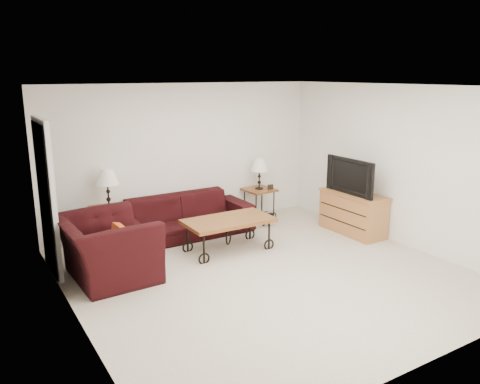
# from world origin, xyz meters

# --- Properties ---
(ground) EXTENTS (5.00, 5.00, 0.00)m
(ground) POSITION_xyz_m (0.00, 0.00, 0.00)
(ground) COLOR beige
(ground) RESTS_ON ground
(wall_back) EXTENTS (5.00, 0.02, 2.50)m
(wall_back) POSITION_xyz_m (0.00, 2.50, 1.25)
(wall_back) COLOR white
(wall_back) RESTS_ON ground
(wall_front) EXTENTS (5.00, 0.02, 2.50)m
(wall_front) POSITION_xyz_m (0.00, -2.50, 1.25)
(wall_front) COLOR white
(wall_front) RESTS_ON ground
(wall_left) EXTENTS (0.02, 5.00, 2.50)m
(wall_left) POSITION_xyz_m (-2.50, 0.00, 1.25)
(wall_left) COLOR white
(wall_left) RESTS_ON ground
(wall_right) EXTENTS (0.02, 5.00, 2.50)m
(wall_right) POSITION_xyz_m (2.50, 0.00, 1.25)
(wall_right) COLOR white
(wall_right) RESTS_ON ground
(ceiling) EXTENTS (5.00, 5.00, 0.00)m
(ceiling) POSITION_xyz_m (0.00, 0.00, 2.50)
(ceiling) COLOR white
(ceiling) RESTS_ON wall_back
(doorway) EXTENTS (0.08, 0.94, 2.04)m
(doorway) POSITION_xyz_m (-2.47, 1.65, 1.02)
(doorway) COLOR black
(doorway) RESTS_ON ground
(sofa) EXTENTS (2.30, 0.90, 0.67)m
(sofa) POSITION_xyz_m (-0.28, 2.02, 0.34)
(sofa) COLOR black
(sofa) RESTS_ON ground
(side_table_left) EXTENTS (0.64, 0.64, 0.62)m
(side_table_left) POSITION_xyz_m (-1.47, 2.20, 0.31)
(side_table_left) COLOR brown
(side_table_left) RESTS_ON ground
(side_table_right) EXTENTS (0.55, 0.55, 0.57)m
(side_table_right) POSITION_xyz_m (1.34, 2.20, 0.28)
(side_table_right) COLOR brown
(side_table_right) RESTS_ON ground
(lamp_left) EXTENTS (0.40, 0.40, 0.62)m
(lamp_left) POSITION_xyz_m (-1.47, 2.20, 0.93)
(lamp_left) COLOR black
(lamp_left) RESTS_ON side_table_left
(lamp_right) EXTENTS (0.34, 0.34, 0.57)m
(lamp_right) POSITION_xyz_m (1.34, 2.20, 0.85)
(lamp_right) COLOR black
(lamp_right) RESTS_ON side_table_right
(photo_frame_left) EXTENTS (0.13, 0.02, 0.10)m
(photo_frame_left) POSITION_xyz_m (-1.62, 2.05, 0.67)
(photo_frame_left) COLOR black
(photo_frame_left) RESTS_ON side_table_left
(photo_frame_right) EXTENTS (0.11, 0.03, 0.09)m
(photo_frame_right) POSITION_xyz_m (1.49, 2.05, 0.61)
(photo_frame_right) COLOR black
(photo_frame_right) RESTS_ON side_table_right
(coffee_table) EXTENTS (1.35, 0.74, 0.50)m
(coffee_table) POSITION_xyz_m (0.00, 1.04, 0.25)
(coffee_table) COLOR brown
(coffee_table) RESTS_ON ground
(armchair) EXTENTS (1.17, 1.33, 0.84)m
(armchair) POSITION_xyz_m (-1.88, 1.01, 0.42)
(armchair) COLOR black
(armchair) RESTS_ON ground
(throw_pillow) EXTENTS (0.11, 0.38, 0.38)m
(throw_pillow) POSITION_xyz_m (-1.73, 0.96, 0.52)
(throw_pillow) COLOR #DC471C
(throw_pillow) RESTS_ON armchair
(tv_stand) EXTENTS (0.48, 1.16, 0.70)m
(tv_stand) POSITION_xyz_m (2.23, 0.66, 0.35)
(tv_stand) COLOR #AC8040
(tv_stand) RESTS_ON ground
(television) EXTENTS (0.14, 1.04, 0.60)m
(television) POSITION_xyz_m (2.21, 0.66, 1.00)
(television) COLOR black
(television) RESTS_ON tv_stand
(backpack) EXTENTS (0.36, 0.28, 0.45)m
(backpack) POSITION_xyz_m (1.14, 1.76, 0.22)
(backpack) COLOR black
(backpack) RESTS_ON ground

